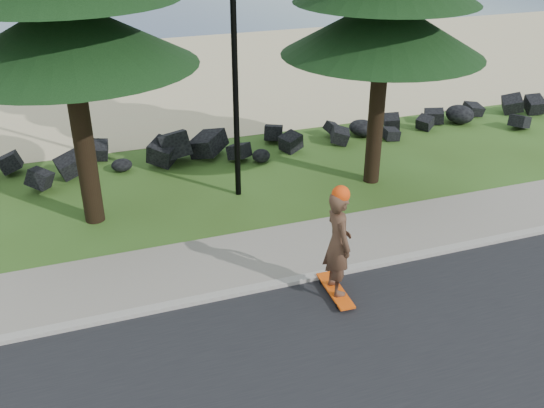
# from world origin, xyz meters

# --- Properties ---
(ground) EXTENTS (160.00, 160.00, 0.00)m
(ground) POSITION_xyz_m (0.00, 0.00, 0.00)
(ground) COLOR #304816
(ground) RESTS_ON ground
(kerb) EXTENTS (160.00, 0.20, 0.10)m
(kerb) POSITION_xyz_m (0.00, -0.90, 0.05)
(kerb) COLOR #A7A197
(kerb) RESTS_ON ground
(sidewalk) EXTENTS (160.00, 2.00, 0.08)m
(sidewalk) POSITION_xyz_m (0.00, 0.20, 0.04)
(sidewalk) COLOR gray
(sidewalk) RESTS_ON ground
(beach_sand) EXTENTS (160.00, 15.00, 0.01)m
(beach_sand) POSITION_xyz_m (0.00, 14.50, 0.01)
(beach_sand) COLOR #CEB689
(beach_sand) RESTS_ON ground
(seawall_boulders) EXTENTS (60.00, 2.40, 1.10)m
(seawall_boulders) POSITION_xyz_m (0.00, 5.60, 0.00)
(seawall_boulders) COLOR black
(seawall_boulders) RESTS_ON ground
(lamp_post) EXTENTS (0.25, 0.14, 8.14)m
(lamp_post) POSITION_xyz_m (0.00, 3.20, 4.13)
(lamp_post) COLOR black
(lamp_post) RESTS_ON ground
(skateboarder) EXTENTS (0.51, 1.22, 2.25)m
(skateboarder) POSITION_xyz_m (0.48, -1.53, 1.13)
(skateboarder) COLOR #F4530E
(skateboarder) RESTS_ON ground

